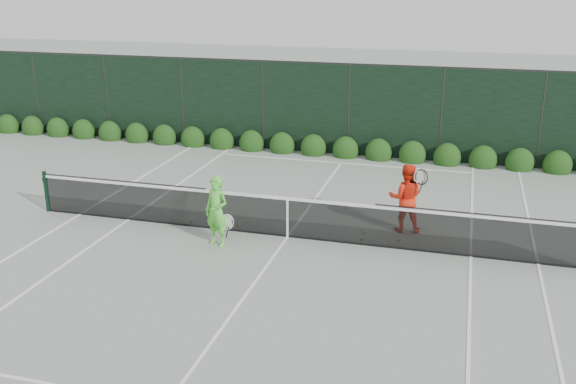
# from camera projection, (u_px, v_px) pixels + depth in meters

# --- Properties ---
(ground) EXTENTS (80.00, 80.00, 0.00)m
(ground) POSITION_uv_depth(u_px,v_px,m) (288.00, 237.00, 14.89)
(ground) COLOR gray
(ground) RESTS_ON ground
(tennis_net) EXTENTS (12.90, 0.10, 1.07)m
(tennis_net) POSITION_uv_depth(u_px,v_px,m) (286.00, 216.00, 14.73)
(tennis_net) COLOR black
(tennis_net) RESTS_ON ground
(player_woman) EXTENTS (0.68, 0.55, 1.60)m
(player_woman) POSITION_uv_depth(u_px,v_px,m) (217.00, 211.00, 14.22)
(player_woman) COLOR #5AD63E
(player_woman) RESTS_ON ground
(player_man) EXTENTS (0.94, 0.73, 1.64)m
(player_man) POSITION_uv_depth(u_px,v_px,m) (405.00, 198.00, 15.02)
(player_man) COLOR red
(player_man) RESTS_ON ground
(court_lines) EXTENTS (11.03, 23.83, 0.01)m
(court_lines) POSITION_uv_depth(u_px,v_px,m) (288.00, 237.00, 14.89)
(court_lines) COLOR white
(court_lines) RESTS_ON ground
(windscreen_fence) EXTENTS (32.00, 21.07, 3.06)m
(windscreen_fence) POSITION_uv_depth(u_px,v_px,m) (248.00, 216.00, 11.93)
(windscreen_fence) COLOR black
(windscreen_fence) RESTS_ON ground
(hedge_row) EXTENTS (31.66, 0.65, 0.94)m
(hedge_row) POSITION_uv_depth(u_px,v_px,m) (345.00, 150.00, 21.33)
(hedge_row) COLOR black
(hedge_row) RESTS_ON ground
(tennis_balls) EXTENTS (5.12, 0.69, 0.07)m
(tennis_balls) POSITION_uv_depth(u_px,v_px,m) (293.00, 230.00, 15.18)
(tennis_balls) COLOR #C6E733
(tennis_balls) RESTS_ON ground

